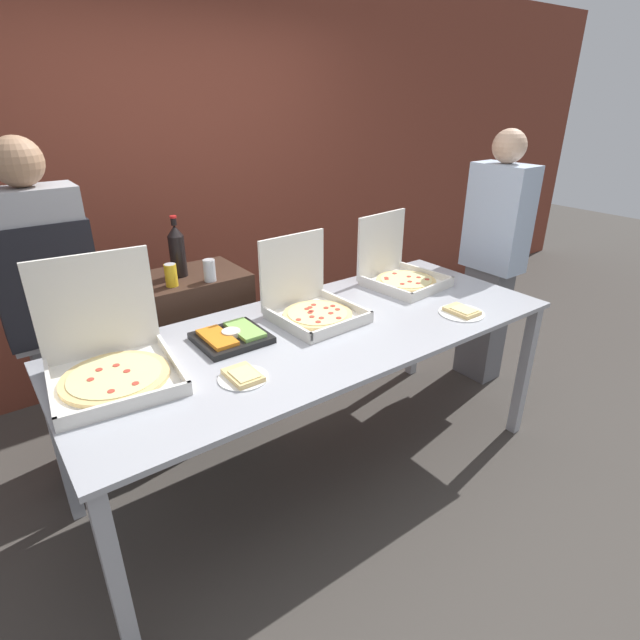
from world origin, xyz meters
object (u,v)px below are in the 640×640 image
Objects in this scene: veggie_tray at (231,337)px; pizza_box_near_right at (311,304)px; pizza_box_far_left at (110,359)px; pizza_box_near_left at (400,272)px; soda_bottle at (177,250)px; soda_can_colored at (171,275)px; paper_plate_front_left at (243,376)px; soda_can_silver at (210,270)px; paper_plate_front_right at (462,312)px; person_guest_cap at (493,257)px; person_server_vest at (53,310)px.

pizza_box_near_right is at bearing 0.20° from veggie_tray.
pizza_box_far_left is (-1.02, -0.00, 0.01)m from pizza_box_near_right.
soda_bottle is at bearing 146.45° from pizza_box_near_left.
soda_can_colored reaches higher than veggie_tray.
veggie_tray is at bearing 70.30° from paper_plate_front_left.
pizza_box_near_right is at bearing -57.32° from soda_can_silver.
paper_plate_front_left is 0.36m from veggie_tray.
soda_bottle is 2.78× the size of soda_can_silver.
paper_plate_front_right is 1.95× the size of soda_can_silver.
veggie_tray is at bearing 177.91° from pizza_box_near_right.
pizza_box_near_right is at bearing 89.78° from person_guest_cap.
paper_plate_front_left and paper_plate_front_right have the same top height.
pizza_box_near_left is at bearing 166.07° from person_server_vest.
pizza_box_far_left is 1.72× the size of veggie_tray.
soda_can_silver is (0.69, 0.51, 0.10)m from pizza_box_far_left.
pizza_box_near_left is (1.75, 0.09, -0.01)m from pizza_box_far_left.
soda_can_silver is (0.14, 0.51, 0.16)m from veggie_tray.
veggie_tray is (0.55, 0.00, -0.06)m from pizza_box_far_left.
veggie_tray reaches higher than paper_plate_front_left.
soda_can_colored is (-0.06, 0.56, 0.16)m from veggie_tray.
pizza_box_far_left is 0.31× the size of person_server_vest.
pizza_box_far_left reaches higher than soda_bottle.
pizza_box_far_left reaches higher than pizza_box_near_left.
soda_bottle reaches higher than pizza_box_near_right.
person_server_vest is at bearing 139.89° from veggie_tray.
pizza_box_near_left is at bearing -21.76° from soda_can_silver.
pizza_box_near_right is at bearing -179.14° from pizza_box_near_left.
person_server_vest is at bearing 151.70° from pizza_box_near_right.
pizza_box_near_left reaches higher than paper_plate_front_right.
pizza_box_near_left is at bearing -27.59° from soda_bottle.
soda_bottle is at bearing -168.04° from person_server_vest.
pizza_box_far_left reaches higher than paper_plate_front_right.
paper_plate_front_right is at bearing -35.81° from pizza_box_near_right.
person_guest_cap is (1.86, -0.51, -0.14)m from soda_can_silver.
pizza_box_near_left is 1.93× the size of paper_plate_front_right.
paper_plate_front_right is at bearing -45.98° from soda_bottle.
soda_can_colored is 0.07× the size of person_server_vest.
pizza_box_near_right is 1.28× the size of soda_bottle.
pizza_box_near_right reaches higher than paper_plate_front_left.
person_server_vest is (-1.85, 0.46, 0.06)m from pizza_box_near_left.
pizza_box_near_right is 2.11× the size of paper_plate_front_left.
paper_plate_front_right is 1.39m from soda_can_silver.
soda_bottle reaches higher than paper_plate_front_right.
pizza_box_far_left is at bearing -130.19° from soda_bottle.
person_guest_cap reaches higher than pizza_box_near_right.
soda_can_colored is (-0.20, 0.05, 0.00)m from soda_can_silver.
pizza_box_far_left is at bearing -143.38° from soda_can_silver.
soda_can_colored is at bearing -126.59° from soda_bottle.
pizza_box_near_left is at bearing 17.99° from paper_plate_front_left.
pizza_box_near_right is 1.25m from person_server_vest.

